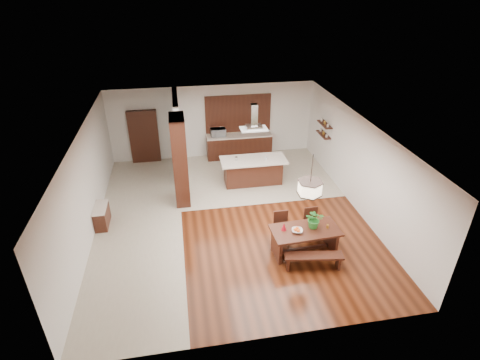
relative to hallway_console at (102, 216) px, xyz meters
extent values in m
plane|color=#3C180A|center=(3.81, -0.20, -0.32)|extent=(9.00, 9.00, 0.00)
cube|color=white|center=(3.81, -0.20, 2.58)|extent=(8.00, 9.00, 0.04)
cube|color=silver|center=(3.81, 4.30, 1.14)|extent=(8.00, 0.04, 2.90)
cube|color=silver|center=(3.81, -4.70, 1.14)|extent=(8.00, 0.04, 2.90)
cube|color=silver|center=(-0.19, -0.20, 1.14)|extent=(0.04, 9.00, 2.90)
cube|color=silver|center=(7.81, -0.20, 1.14)|extent=(0.04, 9.00, 2.90)
cube|color=#C0B5A0|center=(1.06, -0.20, -0.31)|extent=(2.50, 9.00, 0.01)
cube|color=#C0B5A0|center=(5.06, 2.30, -0.31)|extent=(5.50, 4.00, 0.01)
cube|color=#441F11|center=(3.81, -0.20, 2.57)|extent=(8.00, 9.00, 0.02)
cube|color=black|center=(2.41, 1.00, 1.14)|extent=(0.45, 1.00, 2.90)
cube|color=silver|center=(2.41, 3.10, 1.14)|extent=(0.18, 2.40, 2.90)
cube|color=black|center=(0.00, 0.00, 0.00)|extent=(0.37, 0.88, 0.63)
cube|color=black|center=(1.11, 4.20, 0.74)|extent=(1.10, 0.20, 2.10)
cube|color=black|center=(4.81, 4.00, 0.13)|extent=(2.60, 0.60, 0.90)
cube|color=silver|center=(4.81, 4.00, 0.61)|extent=(2.60, 0.62, 0.05)
cube|color=olive|center=(4.81, 4.26, 1.44)|extent=(2.60, 0.08, 1.50)
cube|color=black|center=(7.68, 2.40, 1.08)|extent=(0.26, 0.90, 0.04)
cube|color=black|center=(7.68, 2.40, 1.49)|extent=(0.26, 0.90, 0.04)
cube|color=black|center=(5.49, -2.21, 0.40)|extent=(1.82, 0.98, 0.06)
cube|color=black|center=(4.72, -2.25, 0.03)|extent=(0.12, 0.71, 0.68)
cube|color=black|center=(6.26, -2.17, 0.03)|extent=(0.12, 0.71, 0.68)
imported|color=#297C2B|center=(5.74, -2.15, 0.69)|extent=(0.57, 0.53, 0.52)
imported|color=beige|center=(5.25, -2.27, 0.46)|extent=(0.34, 0.34, 0.07)
cone|color=#9E0B18|center=(4.93, -2.14, 0.53)|extent=(0.15, 0.15, 0.22)
cylinder|color=gold|center=(6.08, -2.25, 0.47)|extent=(0.08, 0.08, 0.09)
cube|color=black|center=(4.92, 1.76, 0.13)|extent=(1.99, 0.75, 0.89)
cube|color=silver|center=(4.92, 1.71, 0.60)|extent=(2.29, 1.00, 0.05)
imported|color=silver|center=(5.34, 1.63, 0.67)|extent=(0.14, 0.14, 0.09)
imported|color=silver|center=(3.97, 4.03, 0.79)|extent=(0.59, 0.42, 0.32)
camera|label=1|loc=(2.45, -9.70, 6.28)|focal=28.00mm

